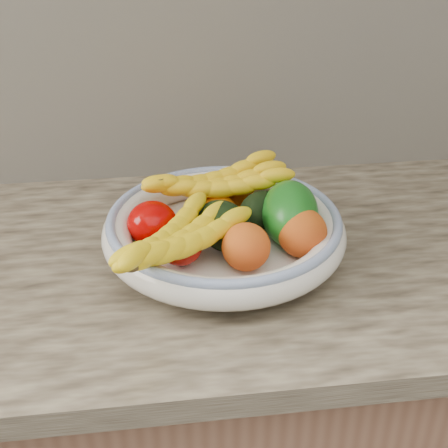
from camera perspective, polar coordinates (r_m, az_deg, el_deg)
kitchen_counter at (r=1.33m, az=-0.15°, el=-18.17°), size 2.44×0.66×1.40m
fruit_bowl at (r=1.00m, az=0.00°, el=-0.57°), size 0.39×0.39×0.08m
clementine_back_left at (r=1.08m, az=-1.72°, el=2.18°), size 0.05×0.05×0.05m
clementine_back_right at (r=1.10m, az=1.43°, el=2.83°), size 0.06×0.06×0.05m
clementine_back_mid at (r=1.05m, az=-0.42°, el=1.22°), size 0.06×0.06×0.05m
clementine_extra at (r=1.08m, az=-1.64°, el=2.14°), size 0.05×0.05×0.05m
tomato_left at (r=1.00m, az=-6.58°, el=0.04°), size 0.10×0.10×0.07m
tomato_near_left at (r=0.94m, az=-4.00°, el=-1.95°), size 0.07×0.07×0.06m
avocado_center at (r=0.98m, az=0.01°, el=-0.19°), size 0.12×0.13×0.08m
avocado_right at (r=1.03m, az=3.29°, el=1.23°), size 0.11×0.11×0.06m
green_mango at (r=1.00m, az=6.04°, el=1.00°), size 0.13×0.15×0.12m
peach_front at (r=0.93m, az=2.03°, el=-2.10°), size 0.08×0.08×0.07m
peach_right at (r=0.96m, az=7.17°, el=-0.81°), size 0.09×0.09×0.08m
banana_bunch_back at (r=1.05m, az=-0.73°, el=3.42°), size 0.28×0.15×0.08m
banana_bunch_front at (r=0.91m, az=-4.33°, el=-1.83°), size 0.26×0.28×0.08m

